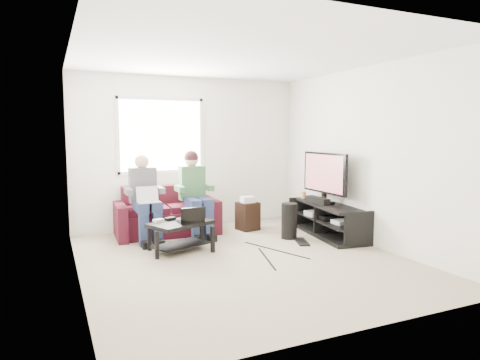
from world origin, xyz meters
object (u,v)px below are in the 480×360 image
at_px(sofa, 167,216).
at_px(tv, 324,174).
at_px(subwoofer, 289,221).
at_px(coffee_table, 181,230).
at_px(end_table, 248,215).
at_px(tv_stand, 327,222).

relative_size(sofa, tv, 1.52).
distance_m(tv, subwoofer, 0.95).
height_order(coffee_table, end_table, end_table).
relative_size(tv_stand, end_table, 2.85).
relative_size(subwoofer, end_table, 0.97).
xyz_separation_m(sofa, coffee_table, (-0.09, -1.12, 0.01)).
distance_m(sofa, tv, 2.64).
height_order(tv, end_table, tv).
distance_m(coffee_table, tv, 2.49).
xyz_separation_m(coffee_table, tv, (2.39, 0.02, 0.67)).
bearing_deg(end_table, sofa, 168.26).
bearing_deg(tv, sofa, 154.51).
bearing_deg(coffee_table, tv_stand, -1.90).
distance_m(sofa, end_table, 1.36).
bearing_deg(tv, end_table, 139.79).
bearing_deg(subwoofer, sofa, 146.84).
height_order(sofa, end_table, sofa).
bearing_deg(sofa, subwoofer, -33.16).
bearing_deg(end_table, tv_stand, -43.40).
distance_m(sofa, coffee_table, 1.12).
relative_size(tv_stand, tv, 1.48).
height_order(sofa, tv, tv).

